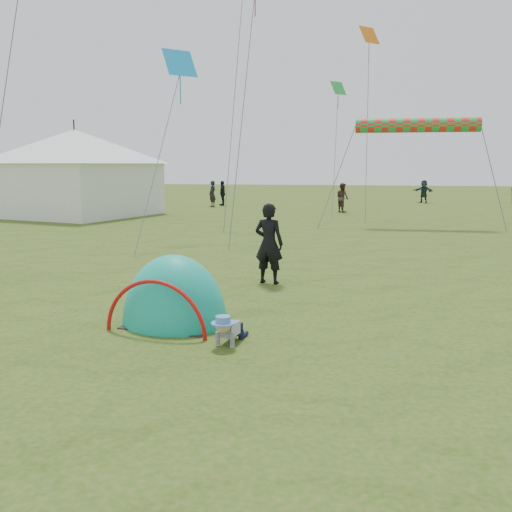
% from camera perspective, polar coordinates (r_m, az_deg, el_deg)
% --- Properties ---
extents(ground, '(140.00, 140.00, 0.00)m').
position_cam_1_polar(ground, '(9.28, -6.02, -8.29)').
color(ground, '#264D0C').
extents(crawling_toddler, '(0.59, 0.74, 0.51)m').
position_cam_1_polar(crawling_toddler, '(8.93, -2.81, -7.25)').
color(crawling_toddler, black).
rests_on(crawling_toddler, ground).
extents(popup_tent, '(2.13, 1.86, 2.46)m').
position_cam_1_polar(popup_tent, '(10.20, -8.11, -6.72)').
color(popup_tent, '#0FA188').
rests_on(popup_tent, ground).
extents(standing_adult, '(0.77, 0.59, 1.89)m').
position_cam_1_polar(standing_adult, '(13.31, 1.30, 1.25)').
color(standing_adult, black).
rests_on(standing_adult, ground).
extents(event_marquee, '(8.94, 8.94, 4.98)m').
position_cam_1_polar(event_marquee, '(32.74, -17.55, 8.23)').
color(event_marquee, white).
rests_on(event_marquee, ground).
extents(crowd_person_1, '(1.01, 1.05, 1.71)m').
position_cam_1_polar(crowd_person_1, '(33.84, 8.63, 5.79)').
color(crowd_person_1, '#452E2B').
rests_on(crowd_person_1, ground).
extents(crowd_person_3, '(1.17, 1.24, 1.69)m').
position_cam_1_polar(crowd_person_3, '(51.14, -15.53, 6.66)').
color(crowd_person_3, black).
rests_on(crowd_person_3, ground).
extents(crowd_person_5, '(1.56, 1.23, 1.66)m').
position_cam_1_polar(crowd_person_5, '(43.49, 16.43, 6.21)').
color(crowd_person_5, '#1D2E37').
rests_on(crowd_person_5, ground).
extents(crowd_person_6, '(0.73, 0.73, 1.71)m').
position_cam_1_polar(crowd_person_6, '(37.92, -4.38, 6.22)').
color(crowd_person_6, black).
rests_on(crowd_person_6, ground).
extents(crowd_person_8, '(0.42, 0.99, 1.68)m').
position_cam_1_polar(crowd_person_8, '(39.10, -3.37, 6.30)').
color(crowd_person_8, black).
rests_on(crowd_person_8, ground).
extents(crowd_person_13, '(0.77, 0.93, 1.76)m').
position_cam_1_polar(crowd_person_13, '(30.43, -19.84, 5.04)').
color(crowd_person_13, '#2E251F').
rests_on(crowd_person_13, ground).
extents(crowd_person_14, '(1.13, 0.68, 1.79)m').
position_cam_1_polar(crowd_person_14, '(44.95, -10.47, 6.60)').
color(crowd_person_14, '#252D41').
rests_on(crowd_person_14, ground).
extents(rainbow_tube_kite, '(5.38, 0.64, 0.64)m').
position_cam_1_polar(rainbow_tube_kite, '(26.86, 15.80, 12.47)').
color(rainbow_tube_kite, red).
extents(diamond_kite_1, '(1.17, 1.17, 0.96)m').
position_cam_1_polar(diamond_kite_1, '(33.27, 11.27, 20.86)').
color(diamond_kite_1, '#D1640E').
extents(diamond_kite_3, '(0.97, 0.97, 0.79)m').
position_cam_1_polar(diamond_kite_3, '(34.88, 8.23, 16.29)').
color(diamond_kite_3, green).
extents(diamond_kite_4, '(1.25, 1.25, 1.02)m').
position_cam_1_polar(diamond_kite_4, '(22.35, -7.63, 18.61)').
color(diamond_kite_4, '#1390D3').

